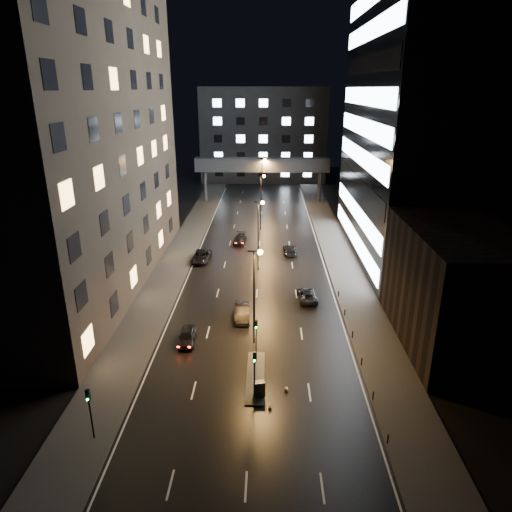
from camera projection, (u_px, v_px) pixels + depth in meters
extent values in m
plane|color=black|center=(260.00, 243.00, 76.83)|extent=(160.00, 160.00, 0.00)
cube|color=#383533|center=(181.00, 252.00, 72.41)|extent=(5.00, 110.00, 0.15)
cube|color=#383533|center=(338.00, 254.00, 71.81)|extent=(5.00, 110.00, 0.15)
cube|color=#2D2319|center=(73.00, 128.00, 55.44)|extent=(15.00, 48.00, 40.00)
cube|color=black|center=(456.00, 287.00, 45.20)|extent=(10.00, 18.00, 12.00)
cube|color=black|center=(435.00, 104.00, 64.70)|extent=(20.00, 36.00, 45.00)
cube|color=#333335|center=(264.00, 134.00, 126.91)|extent=(34.00, 14.00, 25.00)
cube|color=#333335|center=(262.00, 165.00, 102.03)|extent=(30.00, 3.00, 3.00)
cylinder|color=#333335|center=(205.00, 186.00, 104.07)|extent=(0.80, 0.80, 7.00)
cylinder|color=#333335|center=(319.00, 187.00, 103.45)|extent=(0.80, 0.80, 7.00)
cube|color=#383533|center=(255.00, 377.00, 41.15)|extent=(1.60, 8.00, 0.15)
cylinder|color=black|center=(256.00, 345.00, 42.87)|extent=(0.12, 0.12, 3.50)
cube|color=black|center=(256.00, 324.00, 42.10)|extent=(0.28, 0.22, 0.90)
sphere|color=#0CFF33|center=(256.00, 327.00, 42.07)|extent=(0.18, 0.18, 0.18)
cylinder|color=black|center=(254.00, 380.00, 37.71)|extent=(0.12, 0.12, 3.50)
cube|color=black|center=(254.00, 357.00, 36.95)|extent=(0.28, 0.22, 0.90)
sphere|color=#0CFF33|center=(254.00, 361.00, 36.91)|extent=(0.18, 0.18, 0.18)
cylinder|color=black|center=(92.00, 420.00, 33.35)|extent=(0.12, 0.12, 3.50)
cube|color=black|center=(88.00, 395.00, 32.59)|extent=(0.28, 0.22, 0.90)
sphere|color=#0CFF33|center=(87.00, 400.00, 32.56)|extent=(0.18, 0.18, 0.18)
cylinder|color=black|center=(388.00, 440.00, 33.28)|extent=(0.12, 0.12, 0.90)
cylinder|color=black|center=(373.00, 396.00, 37.97)|extent=(0.12, 0.12, 0.90)
cylinder|color=black|center=(362.00, 362.00, 42.66)|extent=(0.12, 0.12, 0.90)
cylinder|color=black|center=(352.00, 335.00, 47.35)|extent=(0.12, 0.12, 0.90)
cylinder|color=black|center=(345.00, 313.00, 52.04)|extent=(0.12, 0.12, 0.90)
cylinder|color=black|center=(338.00, 294.00, 56.73)|extent=(0.12, 0.12, 0.90)
cylinder|color=black|center=(254.00, 299.00, 45.08)|extent=(0.18, 0.18, 10.00)
cylinder|color=black|center=(254.00, 251.00, 43.35)|extent=(1.20, 0.12, 0.12)
sphere|color=#FF9E38|center=(260.00, 252.00, 43.38)|extent=(0.50, 0.50, 0.50)
cylinder|color=black|center=(258.00, 237.00, 63.84)|extent=(0.18, 0.18, 10.00)
cylinder|color=black|center=(258.00, 202.00, 62.12)|extent=(1.20, 0.12, 0.12)
sphere|color=#FF9E38|center=(263.00, 203.00, 62.14)|extent=(0.50, 0.50, 0.50)
cylinder|color=black|center=(261.00, 203.00, 82.60)|extent=(0.18, 0.18, 10.00)
cylinder|color=black|center=(261.00, 176.00, 80.88)|extent=(1.20, 0.12, 0.12)
sphere|color=#FF9E38|center=(264.00, 176.00, 80.90)|extent=(0.50, 0.50, 0.50)
cylinder|color=black|center=(262.00, 182.00, 101.36)|extent=(0.18, 0.18, 10.00)
cylinder|color=black|center=(262.00, 159.00, 99.64)|extent=(1.20, 0.12, 0.12)
sphere|color=#FF9E38|center=(265.00, 160.00, 99.66)|extent=(0.50, 0.50, 0.50)
imported|color=black|center=(187.00, 336.00, 46.67)|extent=(1.84, 4.19, 1.40)
imported|color=black|center=(242.00, 312.00, 51.58)|extent=(1.88, 4.80, 1.55)
imported|color=black|center=(201.00, 256.00, 68.74)|extent=(2.79, 5.51, 1.49)
imported|color=black|center=(240.00, 239.00, 76.71)|extent=(2.26, 4.87, 1.38)
imported|color=black|center=(307.00, 295.00, 56.07)|extent=(2.48, 4.82, 1.30)
imported|color=black|center=(290.00, 249.00, 71.87)|extent=(2.15, 4.87, 1.39)
cube|color=#525255|center=(259.00, 389.00, 38.33)|extent=(1.01, 0.74, 1.35)
cone|color=#E5510C|center=(270.00, 408.00, 36.98)|extent=(0.40, 0.40, 0.44)
cone|color=orange|center=(286.00, 389.00, 39.23)|extent=(0.39, 0.39, 0.53)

